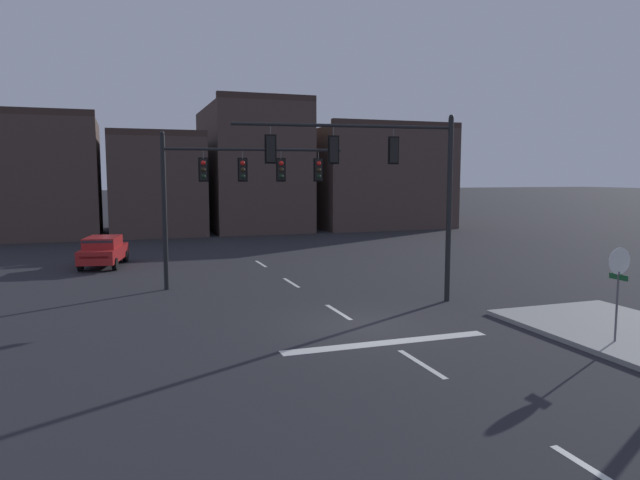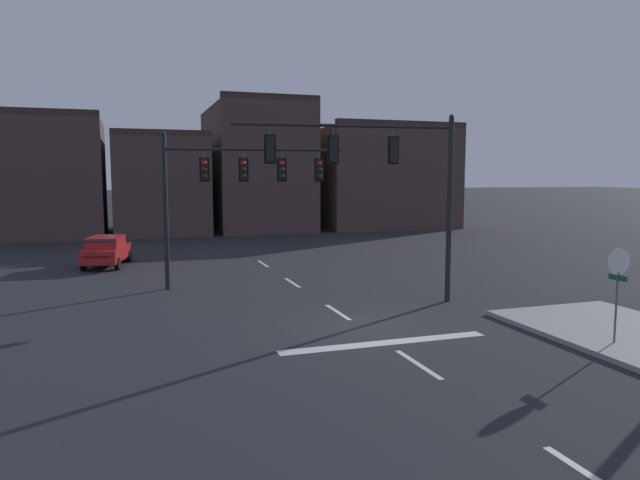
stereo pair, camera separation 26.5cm
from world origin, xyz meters
name	(u,v)px [view 2 (the right image)]	position (x,y,z in m)	size (l,w,h in m)	color
ground_plane	(359,326)	(0.00, 0.00, 0.00)	(400.00, 400.00, 0.00)	#232328
sidewalk_near_corner	(638,337)	(7.28, -4.00, 0.07)	(5.00, 8.00, 0.15)	gray
stop_bar_paint	(385,343)	(0.00, -2.00, 0.00)	(6.40, 0.50, 0.01)	silver
lane_centreline	(338,312)	(0.00, 2.00, 0.00)	(0.16, 26.40, 0.01)	silver
signal_mast_near_side	(383,171)	(2.01, 2.66, 5.02)	(8.24, 1.11, 7.11)	black
signal_mast_far_side	(229,181)	(-2.83, 7.83, 4.61)	(7.61, 1.28, 6.68)	black
stop_sign	(618,272)	(5.95, -4.43, 2.14)	(0.76, 0.64, 2.83)	#56565B
car_lot_nearside	(107,250)	(-8.17, 15.88, 0.86)	(2.58, 4.66, 1.61)	#A81E1E
building_row	(243,177)	(2.89, 34.88, 4.75)	(41.57, 13.44, 11.45)	#473833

